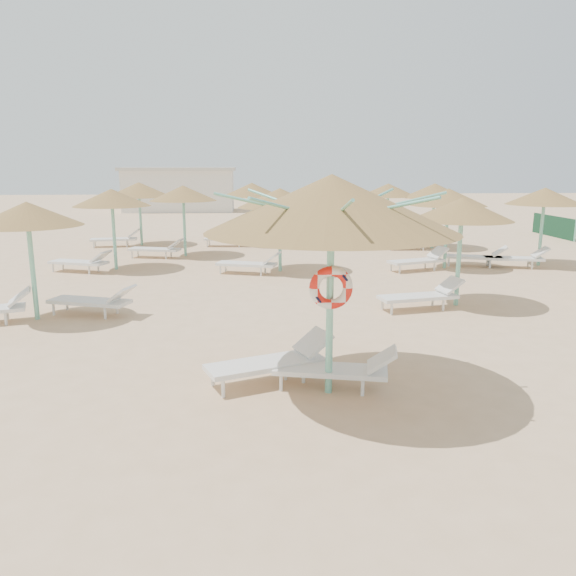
{
  "coord_description": "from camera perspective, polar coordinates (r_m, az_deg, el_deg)",
  "views": [
    {
      "loc": [
        -0.79,
        -8.38,
        3.42
      ],
      "look_at": [
        -0.13,
        1.24,
        1.3
      ],
      "focal_mm": 35.0,
      "sensor_mm": 36.0,
      "label": 1
    }
  ],
  "objects": [
    {
      "name": "ground",
      "position": [
        9.09,
        1.37,
        -9.71
      ],
      "size": [
        120.0,
        120.0,
        0.0
      ],
      "primitive_type": "plane",
      "color": "tan",
      "rests_on": "ground"
    },
    {
      "name": "main_palapa",
      "position": [
        8.13,
        4.44,
        8.49
      ],
      "size": [
        3.68,
        3.68,
        3.29
      ],
      "color": "#73C8AE",
      "rests_on": "ground"
    },
    {
      "name": "lounger_main_a",
      "position": [
        9.06,
        -1.48,
        -7.38
      ],
      "size": [
        2.13,
        1.32,
        0.74
      ],
      "rotation": [
        0.0,
        0.0,
        0.38
      ],
      "color": "white",
      "rests_on": "ground"
    },
    {
      "name": "lounger_main_b",
      "position": [
        8.83,
        5.16,
        -8.15
      ],
      "size": [
        1.97,
        0.97,
        0.69
      ],
      "rotation": [
        0.0,
        0.0,
        -0.22
      ],
      "color": "white",
      "rests_on": "ground"
    },
    {
      "name": "palapa_field",
      "position": [
        19.66,
        3.25,
        9.09
      ],
      "size": [
        19.52,
        14.58,
        2.71
      ],
      "color": "#73C8AE",
      "rests_on": "ground"
    },
    {
      "name": "service_hut",
      "position": [
        43.73,
        -10.95,
        9.84
      ],
      "size": [
        8.4,
        4.4,
        3.25
      ],
      "color": "silver",
      "rests_on": "ground"
    }
  ]
}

